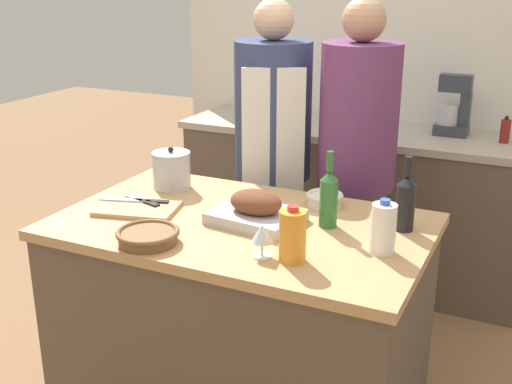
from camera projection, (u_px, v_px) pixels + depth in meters
kitchen_island at (242, 320)px, 2.61m from camera, size 1.42×0.87×0.86m
back_counter at (352, 202)px, 3.87m from camera, size 2.05×0.60×0.91m
back_wall at (376, 58)px, 3.90m from camera, size 2.55×0.10×2.55m
roasting_pan at (256, 210)px, 2.45m from camera, size 0.35×0.29×0.13m
wicker_basket at (148, 236)px, 2.27m from camera, size 0.23×0.23×0.05m
cutting_board at (138, 208)px, 2.58m from camera, size 0.36×0.28×0.02m
stock_pot at (172, 170)px, 2.83m from camera, size 0.17×0.17×0.19m
mixing_bowl at (325, 199)px, 2.63m from camera, size 0.15×0.15×0.05m
juice_jug at (293, 236)px, 2.11m from camera, size 0.09×0.09×0.19m
milk_jug at (383, 228)px, 2.18m from camera, size 0.09×0.09×0.19m
wine_bottle_green at (405, 201)px, 2.36m from camera, size 0.07×0.07×0.28m
wine_bottle_dark at (329, 197)px, 2.39m from camera, size 0.07×0.07×0.29m
wine_glass_left at (262, 235)px, 2.14m from camera, size 0.07×0.07×0.12m
knife_chef at (136, 200)px, 2.64m from camera, size 0.29×0.12×0.01m
knife_paring at (143, 201)px, 2.63m from camera, size 0.20×0.08×0.01m
stand_mixer at (453, 110)px, 3.52m from camera, size 0.18×0.14×0.33m
condiment_bottle_tall at (244, 109)px, 3.83m from camera, size 0.05×0.05×0.18m
condiment_bottle_short at (505, 131)px, 3.38m from camera, size 0.05×0.05×0.14m
person_cook_aproned at (273, 154)px, 3.19m from camera, size 0.40×0.42×1.66m
person_cook_guest at (356, 163)px, 3.02m from camera, size 0.36×0.36×1.67m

